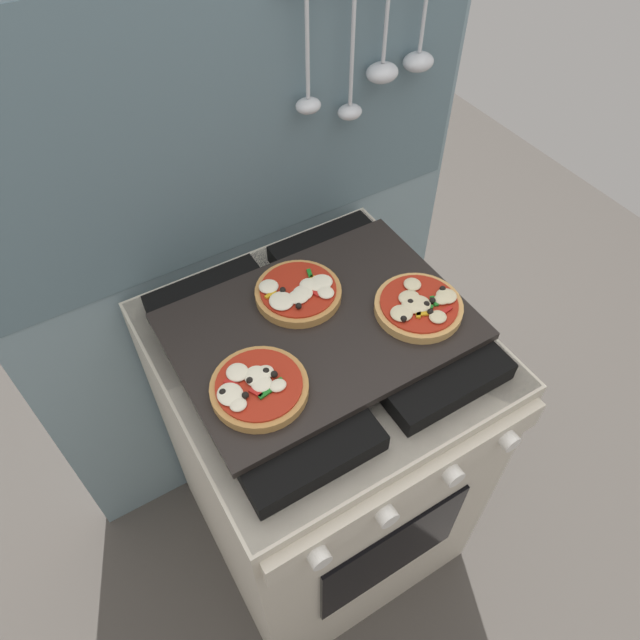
% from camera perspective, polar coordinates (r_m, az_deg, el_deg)
% --- Properties ---
extents(ground_plane, '(4.00, 4.00, 0.00)m').
position_cam_1_polar(ground_plane, '(1.88, 0.00, -18.74)').
color(ground_plane, '#4C4742').
extents(kitchen_backsplash, '(1.10, 0.09, 1.55)m').
position_cam_1_polar(kitchen_backsplash, '(1.39, -7.04, 5.25)').
color(kitchen_backsplash, '#7A939E').
rests_on(kitchen_backsplash, ground_plane).
extents(stove, '(0.60, 0.64, 0.90)m').
position_cam_1_polar(stove, '(1.48, 0.03, -12.21)').
color(stove, beige).
rests_on(stove, ground_plane).
extents(baking_tray, '(0.54, 0.38, 0.02)m').
position_cam_1_polar(baking_tray, '(1.10, 0.00, -0.61)').
color(baking_tray, black).
rests_on(baking_tray, stove).
extents(pizza_left, '(0.17, 0.17, 0.03)m').
position_cam_1_polar(pizza_left, '(0.99, -6.03, -6.45)').
color(pizza_left, '#C18947').
rests_on(pizza_left, baking_tray).
extents(pizza_right, '(0.17, 0.17, 0.03)m').
position_cam_1_polar(pizza_right, '(1.12, 9.54, 1.37)').
color(pizza_right, tan).
rests_on(pizza_right, baking_tray).
extents(pizza_center, '(0.17, 0.17, 0.03)m').
position_cam_1_polar(pizza_center, '(1.13, -2.11, 2.69)').
color(pizza_center, '#C18947').
rests_on(pizza_center, baking_tray).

